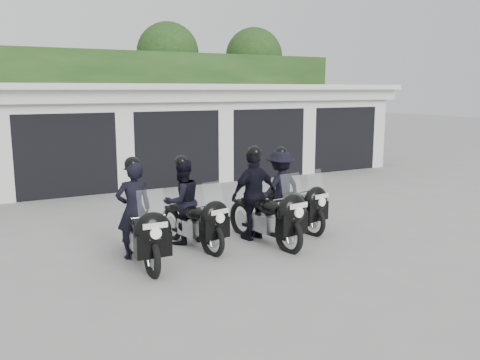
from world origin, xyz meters
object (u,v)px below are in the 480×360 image
police_bike_a (139,221)px  police_bike_b (187,207)px  police_bike_c (260,200)px  police_bike_d (285,192)px

police_bike_a → police_bike_b: bearing=27.4°
police_bike_c → police_bike_d: police_bike_c is taller
police_bike_b → police_bike_d: police_bike_d is taller
police_bike_a → police_bike_c: (2.35, 0.09, 0.07)m
police_bike_a → police_bike_d: size_ratio=1.05×
police_bike_b → police_bike_d: 2.25m
police_bike_c → police_bike_d: 1.13m
police_bike_b → police_bike_d: bearing=-6.9°
police_bike_a → police_bike_b: size_ratio=1.07×
police_bike_d → police_bike_c: bearing=-158.4°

